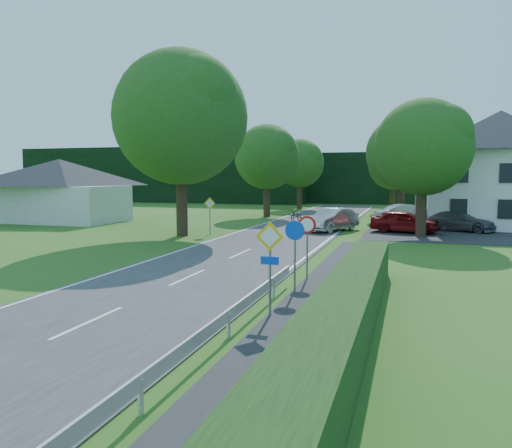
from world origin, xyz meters
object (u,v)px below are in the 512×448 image
(motorcycle, at_px, (296,216))
(parked_car_grey, at_px, (459,221))
(moving_car, at_px, (332,220))
(parked_car_red, at_px, (404,221))
(parked_car_silver_a, at_px, (411,216))
(streetlight, at_px, (415,166))
(parasol, at_px, (450,213))

(motorcycle, distance_m, parked_car_grey, 12.81)
(moving_car, height_order, parked_car_red, moving_car)
(parked_car_red, relative_size, parked_car_silver_a, 0.85)
(streetlight, bearing_deg, moving_car, -173.23)
(moving_car, distance_m, parasol, 9.40)
(moving_car, distance_m, parked_car_red, 4.81)
(parked_car_grey, bearing_deg, moving_car, 129.05)
(streetlight, bearing_deg, parked_car_red, -158.04)
(parked_car_silver_a, height_order, parked_car_grey, parked_car_silver_a)
(parked_car_silver_a, bearing_deg, motorcycle, 55.60)
(moving_car, height_order, parked_car_grey, moving_car)
(motorcycle, bearing_deg, moving_car, -44.70)
(motorcycle, height_order, parked_car_silver_a, parked_car_silver_a)
(moving_car, bearing_deg, parked_car_red, 28.55)
(parked_car_silver_a, distance_m, parked_car_grey, 3.50)
(parked_car_red, height_order, parked_car_grey, parked_car_red)
(moving_car, bearing_deg, parked_car_silver_a, 61.86)
(parked_car_grey, distance_m, parasol, 2.50)
(motorcycle, height_order, parasol, parasol)
(parked_car_red, xyz_separation_m, parked_car_silver_a, (0.41, 3.68, 0.10))
(streetlight, distance_m, motorcycle, 11.53)
(parked_car_red, bearing_deg, streetlight, -55.43)
(streetlight, bearing_deg, parasol, 60.02)
(parked_car_red, relative_size, parasol, 1.88)
(parked_car_grey, bearing_deg, motorcycle, 95.13)
(parked_car_grey, bearing_deg, parasol, 32.64)
(streetlight, distance_m, parked_car_red, 3.73)
(motorcycle, bearing_deg, parked_car_silver_a, -0.08)
(streetlight, xyz_separation_m, moving_car, (-5.36, -0.64, -3.64))
(parked_car_silver_a, xyz_separation_m, parasol, (2.71, 0.97, 0.20))
(streetlight, relative_size, parasol, 3.42)
(streetlight, distance_m, moving_car, 6.51)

